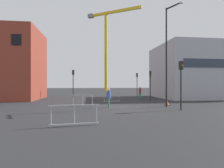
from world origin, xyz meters
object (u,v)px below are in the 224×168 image
construction_crane (107,39)px  traffic_light_near (150,81)px  traffic_cone_striped (167,103)px  traffic_light_far (137,81)px  traffic_light_median (181,77)px  pedestrian_walking (109,96)px  streetlamp_tall (168,50)px  pedestrian_waiting (140,92)px  traffic_light_corner (73,79)px

construction_crane → traffic_light_near: 35.36m
traffic_cone_striped → traffic_light_far: bearing=87.3°
traffic_light_far → traffic_light_near: bearing=-94.7°
traffic_light_near → traffic_light_median: bearing=-91.7°
pedestrian_walking → traffic_light_median: bearing=-21.6°
traffic_cone_striped → streetlamp_tall: bearing=-111.7°
pedestrian_walking → pedestrian_waiting: (5.59, 9.66, -0.01)m
traffic_light_far → streetlamp_tall: bearing=-94.8°
traffic_light_median → pedestrian_walking: 6.35m
pedestrian_waiting → construction_crane: bearing=94.0°
construction_crane → traffic_light_near: construction_crane is taller
construction_crane → streetlamp_tall: size_ratio=2.63×
streetlamp_tall → traffic_light_near: bearing=85.1°
traffic_light_corner → traffic_light_median: 17.08m
traffic_light_far → pedestrian_waiting: size_ratio=2.38×
traffic_light_corner → pedestrian_waiting: 10.11m
pedestrian_walking → traffic_cone_striped: (6.04, 1.22, -0.77)m
traffic_light_median → traffic_cone_striped: size_ratio=7.95×
construction_crane → traffic_light_median: (2.12, -41.06, -13.10)m
construction_crane → traffic_light_corner: bearing=-105.9°
traffic_light_median → construction_crane: bearing=93.0°
traffic_light_corner → traffic_light_median: size_ratio=1.06×
traffic_light_corner → pedestrian_walking: (4.14, -11.72, -1.82)m
pedestrian_walking → pedestrian_waiting: 11.16m
traffic_cone_striped → traffic_light_near: bearing=91.2°
pedestrian_walking → traffic_light_corner: bearing=109.5°
traffic_light_median → pedestrian_waiting: size_ratio=2.34×
construction_crane → traffic_light_median: 43.15m
pedestrian_waiting → traffic_cone_striped: 8.49m
traffic_light_near → traffic_light_far: (0.79, 9.53, 0.17)m
construction_crane → pedestrian_walking: 41.68m
pedestrian_walking → pedestrian_waiting: pedestrian_walking is taller
streetlamp_tall → traffic_light_median: size_ratio=2.29×
traffic_light_corner → construction_crane: bearing=74.1°
construction_crane → pedestrian_walking: (-3.57, -38.80, -14.78)m
traffic_light_near → pedestrian_waiting: (-0.35, 3.56, -1.56)m
construction_crane → traffic_cone_striped: construction_crane is taller
pedestrian_walking → construction_crane: bearing=84.7°
traffic_light_near → traffic_light_corner: size_ratio=0.90×
streetlamp_tall → traffic_light_corner: (-9.52, 12.16, -2.44)m
pedestrian_walking → traffic_cone_striped: pedestrian_walking is taller
traffic_light_far → pedestrian_waiting: traffic_light_far is taller
traffic_light_median → traffic_light_far: bearing=86.7°
traffic_cone_striped → pedestrian_waiting: bearing=93.1°
streetlamp_tall → pedestrian_waiting: (0.21, 10.10, -4.26)m
traffic_light_median → traffic_cone_striped: (0.35, 3.47, -2.45)m
streetlamp_tall → pedestrian_walking: streetlamp_tall is taller
traffic_light_corner → traffic_light_far: (10.87, 3.92, -0.10)m
traffic_light_median → traffic_light_far: (1.04, 17.89, 0.04)m
construction_crane → traffic_light_median: construction_crane is taller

